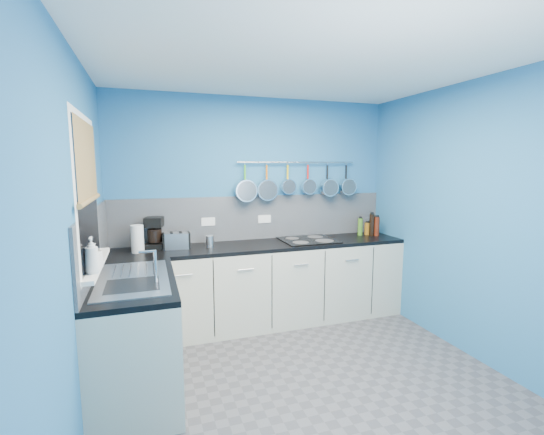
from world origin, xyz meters
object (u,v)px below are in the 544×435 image
coffee_maker (155,233)px  canister (210,241)px  soap_bottle_a (92,255)px  toaster (176,241)px  hob (308,240)px  soap_bottle_b (94,256)px  paper_towel (137,239)px

coffee_maker → canister: bearing=3.3°
soap_bottle_a → toaster: soap_bottle_a is taller
coffee_maker → toaster: 0.23m
canister → hob: bearing=-1.1°
soap_bottle_b → toaster: bearing=61.7°
paper_towel → hob: 1.82m
soap_bottle_b → hob: 2.34m
soap_bottle_a → hob: 2.41m
soap_bottle_b → paper_towel: size_ratio=0.64×
coffee_maker → canister: coffee_maker is taller
soap_bottle_b → canister: soap_bottle_b is taller
paper_towel → canister: bearing=2.3°
toaster → paper_towel: bearing=-162.0°
hob → soap_bottle_b: bearing=-152.2°
toaster → hob: 1.45m
coffee_maker → toaster: (0.21, -0.07, -0.08)m
soap_bottle_b → paper_towel: (0.25, 1.08, -0.10)m
coffee_maker → paper_towel: bearing=-128.5°
paper_towel → coffee_maker: bearing=37.9°
paper_towel → toaster: 0.38m
soap_bottle_a → soap_bottle_b: size_ratio=1.39×
soap_bottle_a → soap_bottle_b: bearing=90.0°
soap_bottle_b → coffee_maker: size_ratio=0.53×
soap_bottle_b → paper_towel: bearing=77.2°
hob → canister: bearing=178.9°
soap_bottle_a → hob: size_ratio=0.40×
hob → paper_towel: bearing=-179.8°
paper_towel → toaster: bearing=9.5°
canister → coffee_maker: bearing=169.7°
soap_bottle_a → canister: 1.57m
soap_bottle_a → soap_bottle_b: 0.13m
toaster → canister: bearing=2.8°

